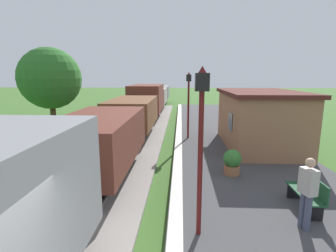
{
  "coord_description": "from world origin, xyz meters",
  "views": [
    {
      "loc": [
        0.5,
        -1.82,
        3.76
      ],
      "look_at": [
        -0.04,
        9.09,
        1.62
      ],
      "focal_mm": 27.58,
      "sensor_mm": 36.0,
      "label": 1
    }
  ],
  "objects_px": {
    "station_hut": "(259,119)",
    "bench_near_hut": "(307,192)",
    "freight_train": "(140,108)",
    "potted_planter": "(232,162)",
    "lamp_post_far": "(189,93)",
    "person_waiting": "(307,191)",
    "lamp_post_near": "(201,123)",
    "tree_trackside_far": "(50,79)"
  },
  "relations": [
    {
      "from": "bench_near_hut",
      "to": "potted_planter",
      "type": "xyz_separation_m",
      "value": [
        -1.52,
        2.38,
        0.0
      ]
    },
    {
      "from": "station_hut",
      "to": "bench_near_hut",
      "type": "height_order",
      "value": "station_hut"
    },
    {
      "from": "tree_trackside_far",
      "to": "lamp_post_near",
      "type": "bearing_deg",
      "value": -47.2
    },
    {
      "from": "bench_near_hut",
      "to": "tree_trackside_far",
      "type": "distance_m",
      "value": 12.11
    },
    {
      "from": "person_waiting",
      "to": "potted_planter",
      "type": "relative_size",
      "value": 1.87
    },
    {
      "from": "freight_train",
      "to": "bench_near_hut",
      "type": "bearing_deg",
      "value": -61.46
    },
    {
      "from": "freight_train",
      "to": "station_hut",
      "type": "distance_m",
      "value": 8.58
    },
    {
      "from": "lamp_post_near",
      "to": "bench_near_hut",
      "type": "bearing_deg",
      "value": 23.24
    },
    {
      "from": "potted_planter",
      "to": "lamp_post_near",
      "type": "bearing_deg",
      "value": -111.52
    },
    {
      "from": "freight_train",
      "to": "station_hut",
      "type": "relative_size",
      "value": 6.76
    },
    {
      "from": "freight_train",
      "to": "tree_trackside_far",
      "type": "height_order",
      "value": "tree_trackside_far"
    },
    {
      "from": "lamp_post_near",
      "to": "lamp_post_far",
      "type": "xyz_separation_m",
      "value": [
        0.0,
        9.11,
        0.0
      ]
    },
    {
      "from": "station_hut",
      "to": "potted_planter",
      "type": "distance_m",
      "value": 4.54
    },
    {
      "from": "person_waiting",
      "to": "potted_planter",
      "type": "bearing_deg",
      "value": -89.44
    },
    {
      "from": "bench_near_hut",
      "to": "person_waiting",
      "type": "distance_m",
      "value": 1.15
    },
    {
      "from": "tree_trackside_far",
      "to": "station_hut",
      "type": "bearing_deg",
      "value": 0.25
    },
    {
      "from": "freight_train",
      "to": "potted_planter",
      "type": "height_order",
      "value": "freight_train"
    },
    {
      "from": "bench_near_hut",
      "to": "lamp_post_near",
      "type": "height_order",
      "value": "lamp_post_near"
    },
    {
      "from": "station_hut",
      "to": "lamp_post_near",
      "type": "bearing_deg",
      "value": -114.58
    },
    {
      "from": "station_hut",
      "to": "lamp_post_far",
      "type": "xyz_separation_m",
      "value": [
        -3.47,
        1.51,
        1.15
      ]
    },
    {
      "from": "lamp_post_far",
      "to": "potted_planter",
      "type": "bearing_deg",
      "value": -75.25
    },
    {
      "from": "station_hut",
      "to": "tree_trackside_far",
      "type": "distance_m",
      "value": 10.65
    },
    {
      "from": "bench_near_hut",
      "to": "tree_trackside_far",
      "type": "relative_size",
      "value": 0.29
    },
    {
      "from": "potted_planter",
      "to": "lamp_post_far",
      "type": "distance_m",
      "value": 6.02
    },
    {
      "from": "potted_planter",
      "to": "lamp_post_near",
      "type": "relative_size",
      "value": 0.25
    },
    {
      "from": "freight_train",
      "to": "person_waiting",
      "type": "bearing_deg",
      "value": -65.09
    },
    {
      "from": "person_waiting",
      "to": "tree_trackside_far",
      "type": "relative_size",
      "value": 0.33
    },
    {
      "from": "person_waiting",
      "to": "station_hut",
      "type": "bearing_deg",
      "value": -114.67
    },
    {
      "from": "person_waiting",
      "to": "potted_planter",
      "type": "distance_m",
      "value": 3.5
    },
    {
      "from": "station_hut",
      "to": "tree_trackside_far",
      "type": "height_order",
      "value": "tree_trackside_far"
    },
    {
      "from": "bench_near_hut",
      "to": "person_waiting",
      "type": "bearing_deg",
      "value": -117.43
    },
    {
      "from": "bench_near_hut",
      "to": "lamp_post_near",
      "type": "relative_size",
      "value": 0.41
    },
    {
      "from": "station_hut",
      "to": "bench_near_hut",
      "type": "bearing_deg",
      "value": -94.65
    },
    {
      "from": "lamp_post_far",
      "to": "tree_trackside_far",
      "type": "relative_size",
      "value": 0.72
    },
    {
      "from": "station_hut",
      "to": "person_waiting",
      "type": "distance_m",
      "value": 7.34
    },
    {
      "from": "station_hut",
      "to": "lamp_post_near",
      "type": "distance_m",
      "value": 8.43
    },
    {
      "from": "station_hut",
      "to": "lamp_post_far",
      "type": "bearing_deg",
      "value": 156.47
    },
    {
      "from": "lamp_post_near",
      "to": "lamp_post_far",
      "type": "distance_m",
      "value": 9.11
    },
    {
      "from": "lamp_post_near",
      "to": "potted_planter",
      "type": "bearing_deg",
      "value": 68.48
    },
    {
      "from": "potted_planter",
      "to": "lamp_post_far",
      "type": "height_order",
      "value": "lamp_post_far"
    },
    {
      "from": "station_hut",
      "to": "lamp_post_near",
      "type": "xyz_separation_m",
      "value": [
        -3.47,
        -7.6,
        1.15
      ]
    },
    {
      "from": "tree_trackside_far",
      "to": "potted_planter",
      "type": "bearing_deg",
      "value": -24.85
    }
  ]
}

